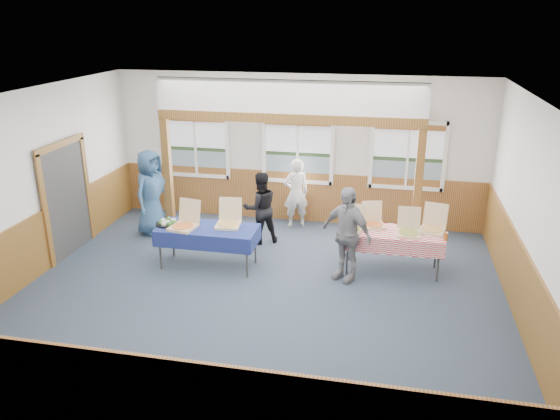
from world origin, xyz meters
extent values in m
plane|color=#293443|center=(0.00, 0.00, 0.00)|extent=(8.00, 8.00, 0.00)
plane|color=white|center=(0.00, 0.00, 3.20)|extent=(8.00, 8.00, 0.00)
plane|color=silver|center=(0.00, 3.50, 1.60)|extent=(8.00, 0.00, 8.00)
plane|color=silver|center=(0.00, -3.50, 1.60)|extent=(8.00, 0.00, 8.00)
plane|color=silver|center=(-4.00, 0.00, 1.60)|extent=(0.00, 8.00, 8.00)
plane|color=silver|center=(4.00, 0.00, 1.60)|extent=(0.00, 8.00, 8.00)
cube|color=brown|center=(0.00, 3.48, 0.55)|extent=(7.98, 0.05, 1.10)
cube|color=brown|center=(0.00, -3.48, 0.55)|extent=(7.98, 0.05, 1.10)
cube|color=brown|center=(-3.98, 0.00, 0.55)|extent=(0.05, 6.98, 1.10)
cube|color=brown|center=(3.98, 0.00, 0.55)|extent=(0.05, 6.98, 1.10)
cube|color=#343434|center=(-3.96, 0.90, 1.05)|extent=(0.06, 1.30, 2.10)
cube|color=white|center=(-2.30, 3.44, 0.91)|extent=(1.52, 0.05, 0.08)
cube|color=white|center=(-2.30, 3.44, 2.29)|extent=(1.52, 0.05, 0.08)
cube|color=white|center=(-3.04, 3.44, 1.60)|extent=(0.08, 0.05, 1.46)
cube|color=white|center=(-1.56, 3.44, 1.60)|extent=(0.08, 0.05, 1.46)
cube|color=white|center=(-2.30, 3.44, 1.60)|extent=(0.05, 0.05, 1.30)
cube|color=slate|center=(-2.30, 3.48, 1.21)|extent=(1.40, 0.02, 0.52)
cube|color=#263D1E|center=(-2.30, 3.48, 1.51)|extent=(1.40, 0.02, 0.08)
cube|color=silver|center=(-2.30, 3.48, 1.90)|extent=(1.40, 0.02, 0.70)
cube|color=brown|center=(-2.30, 3.42, 2.19)|extent=(1.40, 0.07, 0.10)
cube|color=white|center=(0.00, 3.44, 0.91)|extent=(1.52, 0.05, 0.08)
cube|color=white|center=(0.00, 3.44, 2.29)|extent=(1.52, 0.05, 0.08)
cube|color=white|center=(-0.74, 3.44, 1.60)|extent=(0.08, 0.05, 1.46)
cube|color=white|center=(0.74, 3.44, 1.60)|extent=(0.08, 0.05, 1.46)
cube|color=white|center=(0.00, 3.44, 1.60)|extent=(0.05, 0.05, 1.30)
cube|color=slate|center=(0.00, 3.48, 1.21)|extent=(1.40, 0.02, 0.52)
cube|color=#263D1E|center=(0.00, 3.48, 1.51)|extent=(1.40, 0.02, 0.08)
cube|color=silver|center=(0.00, 3.48, 1.90)|extent=(1.40, 0.02, 0.70)
cube|color=brown|center=(0.00, 3.42, 2.19)|extent=(1.40, 0.07, 0.10)
cube|color=white|center=(2.30, 3.44, 0.91)|extent=(1.52, 0.05, 0.08)
cube|color=white|center=(2.30, 3.44, 2.29)|extent=(1.52, 0.05, 0.08)
cube|color=white|center=(1.56, 3.44, 1.60)|extent=(0.08, 0.05, 1.46)
cube|color=white|center=(3.04, 3.44, 1.60)|extent=(0.08, 0.05, 1.46)
cube|color=white|center=(2.30, 3.44, 1.60)|extent=(0.05, 0.05, 1.30)
cube|color=slate|center=(2.30, 3.48, 1.21)|extent=(1.40, 0.02, 0.52)
cube|color=#263D1E|center=(2.30, 3.48, 1.51)|extent=(1.40, 0.02, 0.08)
cube|color=silver|center=(2.30, 3.48, 1.90)|extent=(1.40, 0.02, 0.70)
cube|color=brown|center=(2.30, 3.42, 2.19)|extent=(1.40, 0.07, 0.10)
cube|color=#583C13|center=(-2.50, 2.30, 1.20)|extent=(0.15, 0.15, 2.40)
cube|color=#583C13|center=(2.50, 2.30, 1.20)|extent=(0.15, 0.15, 2.40)
cube|color=#583C13|center=(0.00, 2.30, 2.49)|extent=(5.15, 0.18, 0.18)
cylinder|color=#343434|center=(-1.97, 0.51, 0.36)|extent=(0.04, 0.04, 0.73)
cylinder|color=#343434|center=(-1.97, 1.11, 0.36)|extent=(0.04, 0.04, 0.73)
cylinder|color=#343434|center=(-0.36, 0.51, 0.36)|extent=(0.04, 0.04, 0.73)
cylinder|color=#343434|center=(-0.36, 1.11, 0.36)|extent=(0.04, 0.04, 0.73)
cube|color=#343434|center=(-1.16, 0.81, 0.73)|extent=(1.87, 1.35, 0.03)
cube|color=navy|center=(-1.16, 0.81, 0.75)|extent=(1.95, 1.43, 0.01)
cube|color=navy|center=(-1.16, 0.42, 0.61)|extent=(1.64, 0.72, 0.28)
cube|color=navy|center=(-1.16, 1.20, 0.61)|extent=(1.64, 0.72, 0.28)
cylinder|color=#343434|center=(1.33, 1.00, 0.36)|extent=(0.04, 0.04, 0.73)
cylinder|color=#343434|center=(1.33, 1.58, 0.36)|extent=(0.04, 0.04, 0.73)
cylinder|color=#343434|center=(2.87, 1.00, 0.36)|extent=(0.04, 0.04, 0.73)
cylinder|color=#343434|center=(2.87, 1.58, 0.36)|extent=(0.04, 0.04, 0.73)
cube|color=#343434|center=(2.10, 1.29, 0.73)|extent=(1.80, 1.20, 0.03)
cube|color=red|center=(2.10, 1.29, 0.75)|extent=(1.88, 1.27, 0.01)
cube|color=red|center=(2.10, 0.91, 0.61)|extent=(1.63, 0.57, 0.28)
cube|color=red|center=(2.10, 1.67, 0.61)|extent=(1.63, 0.57, 0.28)
cube|color=beige|center=(-1.56, 0.66, 0.78)|extent=(0.50, 0.50, 0.05)
cylinder|color=orange|center=(-1.56, 0.66, 0.81)|extent=(0.43, 0.43, 0.01)
cube|color=beige|center=(-1.52, 0.91, 1.02)|extent=(0.44, 0.17, 0.42)
cube|color=beige|center=(-0.81, 0.93, 0.78)|extent=(0.45, 0.45, 0.05)
cylinder|color=#D8C364|center=(-0.81, 0.93, 0.81)|extent=(0.40, 0.40, 0.01)
cube|color=beige|center=(-0.84, 1.18, 1.01)|extent=(0.42, 0.13, 0.41)
cube|color=beige|center=(1.35, 1.15, 0.78)|extent=(0.45, 0.45, 0.04)
cylinder|color=gold|center=(1.35, 1.15, 0.81)|extent=(0.40, 0.40, 0.01)
cube|color=beige|center=(1.39, 1.38, 0.99)|extent=(0.40, 0.16, 0.38)
cube|color=beige|center=(1.75, 1.44, 0.78)|extent=(0.45, 0.45, 0.04)
cylinder|color=orange|center=(1.75, 1.44, 0.81)|extent=(0.40, 0.40, 0.01)
cube|color=beige|center=(1.69, 1.65, 0.98)|extent=(0.38, 0.18, 0.36)
cube|color=beige|center=(2.35, 1.17, 0.78)|extent=(0.40, 0.40, 0.04)
cylinder|color=gold|center=(2.35, 1.17, 0.81)|extent=(0.35, 0.35, 0.01)
cube|color=beige|center=(2.34, 1.41, 0.99)|extent=(0.39, 0.10, 0.38)
cube|color=beige|center=(2.75, 1.39, 0.78)|extent=(0.49, 0.49, 0.05)
cylinder|color=#D8C364|center=(2.75, 1.39, 0.81)|extent=(0.43, 0.43, 0.01)
cube|color=beige|center=(2.81, 1.63, 1.00)|extent=(0.42, 0.19, 0.40)
cylinder|color=black|center=(-1.91, 0.81, 0.77)|extent=(0.43, 0.43, 0.03)
cylinder|color=silver|center=(-1.91, 0.81, 0.80)|extent=(0.10, 0.10, 0.04)
sphere|color=#366E29|center=(-1.80, 0.81, 0.80)|extent=(0.10, 0.10, 0.10)
sphere|color=beige|center=(-1.84, 0.90, 0.80)|extent=(0.10, 0.10, 0.10)
sphere|color=#366E29|center=(-1.94, 0.92, 0.80)|extent=(0.10, 0.10, 0.10)
sphere|color=beige|center=(-2.02, 0.86, 0.80)|extent=(0.10, 0.10, 0.10)
sphere|color=#366E29|center=(-2.02, 0.75, 0.80)|extent=(0.10, 0.10, 0.10)
sphere|color=beige|center=(-1.94, 0.69, 0.80)|extent=(0.10, 0.10, 0.10)
sphere|color=#366E29|center=(-1.84, 0.71, 0.80)|extent=(0.10, 0.10, 0.10)
cylinder|color=#A8571C|center=(2.95, 1.04, 0.83)|extent=(0.07, 0.07, 0.15)
imported|color=silver|center=(0.04, 3.10, 0.75)|extent=(0.65, 0.55, 1.50)
imported|color=black|center=(-0.50, 2.09, 0.73)|extent=(0.89, 0.83, 1.46)
imported|color=#335880|center=(-2.81, 2.12, 0.89)|extent=(0.78, 0.99, 1.78)
imported|color=gray|center=(1.31, 0.82, 0.83)|extent=(1.05, 0.86, 1.67)
camera|label=1|loc=(1.93, -7.78, 4.35)|focal=35.00mm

